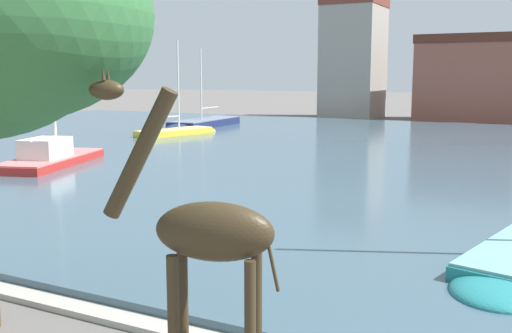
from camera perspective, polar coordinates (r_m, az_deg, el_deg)
The scene contains 8 objects.
harbor_water at distance 31.60m, azimuth 11.67°, elevation 1.14°, with size 79.64×44.72×0.28m, color #3D5666.
quay_edge_coping at distance 12.10m, azimuth -19.88°, elevation -12.07°, with size 79.64×0.50×0.12m, color #ADA89E.
giraffe_statue at distance 7.57m, azimuth -5.01°, elevation -6.84°, with size 2.45×1.04×4.36m.
sailboat_red at distance 28.41m, azimuth -18.77°, elevation 0.75°, with size 4.26×7.60×7.49m.
sailboat_yellow at distance 40.57m, azimuth -7.29°, elevation 3.25°, with size 3.10×6.68×6.56m.
sailboat_navy at distance 45.90m, azimuth -5.42°, elevation 4.01°, with size 2.87×9.23×6.30m.
townhouse_end_terrace at distance 60.94m, azimuth 9.41°, elevation 10.25°, with size 5.48×6.06×11.79m.
townhouse_narrow_midrow at distance 58.93m, azimuth 20.01°, elevation 8.00°, with size 9.08×7.85×7.90m.
Camera 1 is at (8.45, 0.20, 4.27)m, focal length 41.32 mm.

